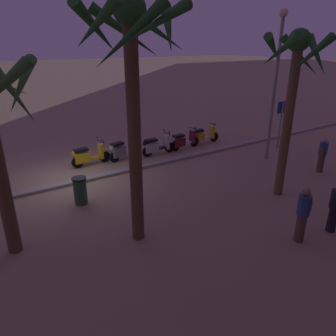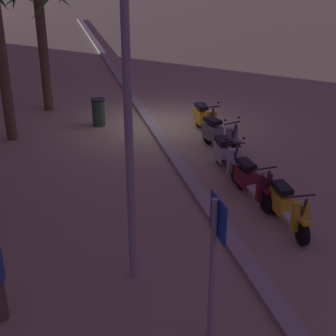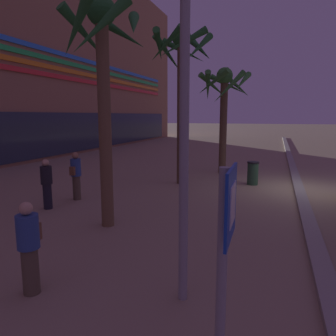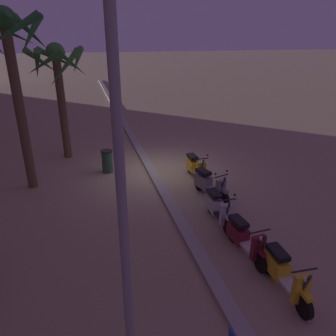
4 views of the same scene
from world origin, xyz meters
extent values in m
plane|color=#9E896B|center=(0.00, 0.00, 0.00)|extent=(200.00, 200.00, 0.00)
cube|color=gray|center=(0.00, 0.31, 0.06)|extent=(60.00, 0.36, 0.12)
cylinder|color=black|center=(-8.25, -1.07, 0.26)|extent=(0.52, 0.12, 0.52)
cylinder|color=black|center=(-6.93, -1.12, 0.26)|extent=(0.52, 0.12, 0.52)
cube|color=silver|center=(-7.64, -1.09, 0.32)|extent=(0.61, 0.30, 0.08)
cube|color=gold|center=(-7.15, -1.11, 0.42)|extent=(0.69, 0.35, 0.43)
cube|color=black|center=(-7.13, -1.11, 0.76)|extent=(0.61, 0.32, 0.12)
cube|color=gold|center=(-8.07, -1.07, 0.55)|extent=(0.15, 0.35, 0.66)
cube|color=gold|center=(-8.25, -1.07, 0.55)|extent=(0.33, 0.17, 0.08)
cylinder|color=#333338|center=(-8.15, -1.07, 0.70)|extent=(0.29, 0.08, 0.69)
cylinder|color=black|center=(-8.07, -1.07, 1.02)|extent=(0.06, 0.56, 0.04)
sphere|color=white|center=(-8.17, -1.07, 0.88)|extent=(0.12, 0.12, 0.12)
cube|color=silver|center=(-6.85, -1.12, 0.66)|extent=(0.25, 0.21, 0.16)
cylinder|color=black|center=(-6.79, -0.94, 0.26)|extent=(0.53, 0.14, 0.52)
cylinder|color=black|center=(-5.49, -0.84, 0.26)|extent=(0.53, 0.14, 0.52)
cube|color=silver|center=(-6.19, -0.89, 0.32)|extent=(0.62, 0.33, 0.08)
cube|color=maroon|center=(-5.71, -0.85, 0.41)|extent=(0.70, 0.37, 0.42)
cube|color=black|center=(-5.69, -0.85, 0.75)|extent=(0.62, 0.35, 0.12)
cube|color=maroon|center=(-6.61, -0.93, 0.55)|extent=(0.17, 0.35, 0.66)
cube|color=maroon|center=(-6.79, -0.94, 0.55)|extent=(0.33, 0.18, 0.08)
cylinder|color=#333338|center=(-6.69, -0.93, 0.70)|extent=(0.29, 0.09, 0.69)
cylinder|color=black|center=(-6.61, -0.93, 1.02)|extent=(0.08, 0.56, 0.04)
sphere|color=white|center=(-6.71, -0.93, 0.88)|extent=(0.12, 0.12, 0.12)
cube|color=silver|center=(-5.41, -0.83, 0.65)|extent=(0.26, 0.22, 0.16)
cylinder|color=black|center=(-5.14, -0.83, 0.26)|extent=(0.52, 0.10, 0.52)
cylinder|color=black|center=(-3.87, -0.83, 0.26)|extent=(0.52, 0.10, 0.52)
cube|color=black|center=(-4.56, -0.83, 0.32)|extent=(0.60, 0.28, 0.08)
cube|color=silver|center=(-4.09, -0.83, 0.43)|extent=(0.68, 0.32, 0.44)
cube|color=black|center=(-4.07, -0.83, 0.79)|extent=(0.60, 0.30, 0.12)
cube|color=silver|center=(-4.96, -0.83, 0.55)|extent=(0.14, 0.34, 0.66)
cube|color=silver|center=(-5.14, -0.83, 0.55)|extent=(0.32, 0.16, 0.08)
cylinder|color=#333338|center=(-5.04, -0.83, 0.70)|extent=(0.28, 0.07, 0.69)
cylinder|color=black|center=(-4.96, -0.83, 1.02)|extent=(0.04, 0.56, 0.04)
sphere|color=white|center=(-5.06, -0.83, 0.88)|extent=(0.12, 0.12, 0.12)
cube|color=black|center=(-3.79, -0.83, 0.69)|extent=(0.24, 0.20, 0.16)
sphere|color=black|center=(-4.94, -1.07, 1.14)|extent=(0.07, 0.07, 0.07)
sphere|color=black|center=(-4.94, -0.59, 1.14)|extent=(0.07, 0.07, 0.07)
cylinder|color=black|center=(-3.55, -1.41, 0.26)|extent=(0.53, 0.24, 0.52)
cylinder|color=black|center=(-2.25, -1.04, 0.26)|extent=(0.53, 0.24, 0.52)
cube|color=silver|center=(-2.95, -1.24, 0.32)|extent=(0.65, 0.44, 0.08)
cube|color=slate|center=(-2.47, -1.10, 0.45)|extent=(0.74, 0.50, 0.46)
cube|color=black|center=(-2.45, -1.09, 0.82)|extent=(0.66, 0.46, 0.12)
cube|color=slate|center=(-3.38, -1.36, 0.55)|extent=(0.23, 0.37, 0.66)
cube|color=slate|center=(-3.55, -1.41, 0.55)|extent=(0.35, 0.24, 0.08)
cylinder|color=#333338|center=(-3.45, -1.39, 0.70)|extent=(0.29, 0.15, 0.69)
cylinder|color=black|center=(-3.38, -1.36, 1.02)|extent=(0.20, 0.55, 0.04)
sphere|color=white|center=(-3.47, -1.39, 0.88)|extent=(0.12, 0.12, 0.12)
cube|color=silver|center=(-2.18, -1.01, 0.72)|extent=(0.29, 0.26, 0.16)
sphere|color=black|center=(-3.29, -1.59, 1.14)|extent=(0.07, 0.07, 0.07)
sphere|color=black|center=(-3.42, -1.13, 1.14)|extent=(0.07, 0.07, 0.07)
cylinder|color=black|center=(-1.89, -1.30, 0.26)|extent=(0.52, 0.12, 0.52)
cylinder|color=black|center=(-0.60, -1.24, 0.26)|extent=(0.52, 0.12, 0.52)
cube|color=gold|center=(-1.29, -1.27, 0.32)|extent=(0.61, 0.31, 0.08)
cube|color=gold|center=(-0.82, -1.25, 0.43)|extent=(0.69, 0.35, 0.44)
cube|color=black|center=(-0.80, -1.25, 0.78)|extent=(0.61, 0.33, 0.12)
cube|color=gold|center=(-1.71, -1.29, 0.55)|extent=(0.16, 0.35, 0.66)
cube|color=gold|center=(-1.89, -1.30, 0.55)|extent=(0.33, 0.17, 0.08)
cylinder|color=#333338|center=(-1.79, -1.30, 0.70)|extent=(0.29, 0.08, 0.69)
cylinder|color=black|center=(-1.71, -1.29, 1.02)|extent=(0.07, 0.56, 0.04)
sphere|color=white|center=(-1.81, -1.30, 0.88)|extent=(0.12, 0.12, 0.12)
cube|color=gold|center=(-0.52, -1.24, 0.68)|extent=(0.25, 0.21, 0.16)
sphere|color=black|center=(-1.68, -1.53, 1.14)|extent=(0.07, 0.07, 0.07)
sphere|color=black|center=(-1.70, -1.05, 1.14)|extent=(0.07, 0.07, 0.07)
cylinder|color=brown|center=(-0.31, 4.93, 2.90)|extent=(0.34, 0.34, 5.80)
sphere|color=#286B2D|center=(-0.31, 4.93, 5.80)|extent=(0.74, 0.74, 0.74)
cone|color=#286B2D|center=(0.54, 5.10, 5.46)|extent=(0.63, 1.88, 1.14)
cone|color=#286B2D|center=(-1.10, 4.64, 5.43)|extent=(0.90, 1.82, 1.19)
cone|color=#286B2D|center=(-0.56, 4.17, 5.35)|extent=(1.76, 0.83, 1.33)
cone|color=#286B2D|center=(0.21, 4.28, 5.40)|extent=(1.59, 1.35, 1.24)
cylinder|color=brown|center=(2.71, 3.69, 2.33)|extent=(0.35, 0.35, 4.66)
sphere|color=#3D8438|center=(2.71, 3.69, 4.66)|extent=(0.77, 0.77, 0.77)
cone|color=#3D8438|center=(3.58, 3.66, 4.31)|extent=(0.36, 1.87, 1.14)
cone|color=#3D8438|center=(3.25, 4.32, 4.24)|extent=(1.55, 1.38, 1.27)
cone|color=#3D8438|center=(2.56, 4.46, 4.17)|extent=(1.75, 0.62, 1.40)
cone|color=#3D8438|center=(1.96, 4.10, 4.30)|extent=(1.13, 1.76, 1.17)
cone|color=#3D8438|center=(2.09, 3.39, 4.07)|extent=(0.96, 1.54, 1.57)
cone|color=#3D8438|center=(2.52, 2.84, 4.33)|extent=(1.89, 0.69, 1.11)
cone|color=#3D8438|center=(3.33, 3.17, 4.22)|extent=(1.37, 1.54, 1.31)
cylinder|color=#2D5638|center=(0.37, 2.06, 0.45)|extent=(0.44, 0.44, 0.90)
cylinder|color=black|center=(0.37, 2.06, 0.92)|extent=(0.48, 0.48, 0.06)
cylinder|color=#939399|center=(-8.45, 2.47, 3.03)|extent=(0.14, 0.14, 6.06)
camera|label=1|loc=(3.15, 11.78, 5.12)|focal=33.89mm
camera|label=2|loc=(-16.04, 3.71, 5.52)|focal=52.98mm
camera|label=3|loc=(-12.81, 1.23, 2.81)|focal=33.91mm
camera|label=4|loc=(-12.31, 2.87, 5.34)|focal=34.54mm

